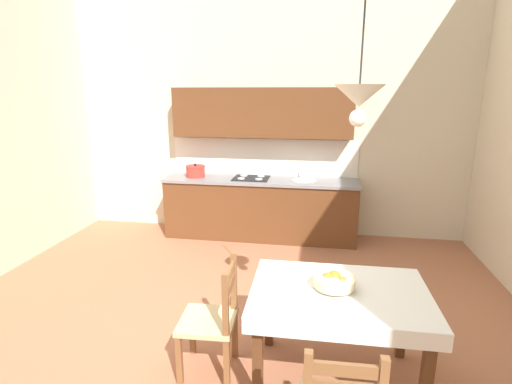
% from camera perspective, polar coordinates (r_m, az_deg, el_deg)
% --- Properties ---
extents(ground_plane, '(6.45, 6.58, 0.10)m').
position_cam_1_polar(ground_plane, '(3.66, -5.47, -22.44)').
color(ground_plane, '#AD6B4C').
extents(wall_back, '(6.45, 0.12, 4.13)m').
position_cam_1_polar(wall_back, '(5.92, 1.79, 13.80)').
color(wall_back, beige).
rests_on(wall_back, ground_plane).
extents(kitchen_cabinetry, '(2.84, 0.63, 2.20)m').
position_cam_1_polar(kitchen_cabinetry, '(5.75, 0.67, 1.59)').
color(kitchen_cabinetry, brown).
rests_on(kitchen_cabinetry, ground_plane).
extents(dining_table, '(1.30, 0.91, 0.75)m').
position_cam_1_polar(dining_table, '(3.03, 12.06, -16.22)').
color(dining_table, '#56331C').
rests_on(dining_table, ground_plane).
extents(dining_chair_tv_side, '(0.44, 0.44, 0.93)m').
position_cam_1_polar(dining_chair_tv_side, '(3.16, -6.37, -18.20)').
color(dining_chair_tv_side, '#D1BC89').
rests_on(dining_chair_tv_side, ground_plane).
extents(fruit_bowl, '(0.30, 0.30, 0.12)m').
position_cam_1_polar(fruit_bowl, '(2.95, 11.43, -12.71)').
color(fruit_bowl, beige).
rests_on(fruit_bowl, dining_table).
extents(pendant_lamp, '(0.32, 0.32, 0.80)m').
position_cam_1_polar(pendant_lamp, '(2.61, 14.91, 13.29)').
color(pendant_lamp, black).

